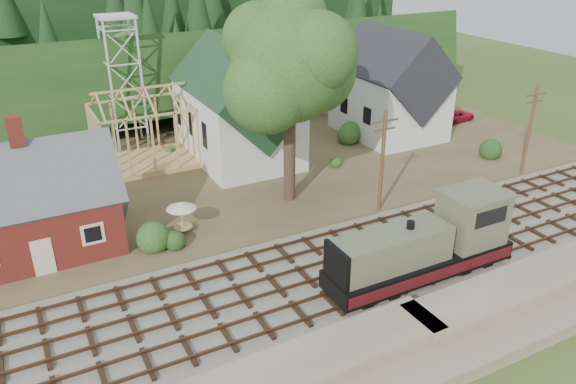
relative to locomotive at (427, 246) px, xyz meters
name	(u,v)px	position (x,y,z in m)	size (l,w,h in m)	color
ground	(336,271)	(-4.47, 3.00, -2.14)	(140.00, 140.00, 0.00)	#384C1E
embankment	(426,354)	(-4.47, -5.50, -2.14)	(64.00, 5.00, 1.60)	#7F7259
railroad_bed	(336,270)	(-4.47, 3.00, -2.06)	(64.00, 11.00, 0.16)	#726B5B
village_flat	(227,169)	(-4.47, 21.00, -1.99)	(64.00, 26.00, 0.30)	brown
hillside	(153,103)	(-4.47, 45.00, -2.14)	(70.00, 28.00, 8.00)	#1E3F19
ridge	(123,76)	(-4.47, 61.00, -2.14)	(80.00, 20.00, 12.00)	black
depot	(32,208)	(-20.47, 14.00, 1.08)	(10.80, 7.41, 9.00)	#541A13
church	(238,106)	(-2.47, 22.68, 3.04)	(8.40, 15.17, 13.00)	silver
farmhouse	(390,90)	(13.53, 22.00, 2.73)	(8.40, 10.80, 10.60)	silver
timber_frame	(144,133)	(-10.47, 25.00, 1.13)	(8.20, 6.20, 6.99)	tan
lattice_tower	(118,42)	(-10.47, 31.00, 7.89)	(3.20, 3.20, 12.12)	silver
big_tree	(291,71)	(-2.30, 13.08, 8.08)	(10.90, 8.40, 14.70)	#38281E
telegraph_pole_near	(382,161)	(2.53, 8.20, 2.11)	(2.20, 0.28, 8.00)	#4C331E
telegraph_pole_far	(529,129)	(17.53, 8.20, 2.11)	(2.20, 0.28, 8.00)	#4C331E
locomotive	(427,246)	(0.00, 0.00, 0.00)	(12.10, 3.02, 4.84)	black
car_blue	(87,227)	(-17.41, 14.18, -1.17)	(1.58, 3.92, 1.34)	#5B94C3
car_red	(457,116)	(22.81, 21.81, -1.24)	(1.99, 4.31, 1.20)	red
patio_set	(181,207)	(-11.45, 11.71, 0.10)	(2.05, 2.05, 2.28)	silver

